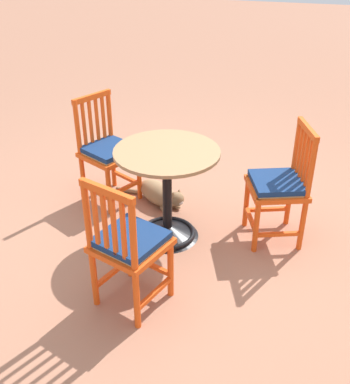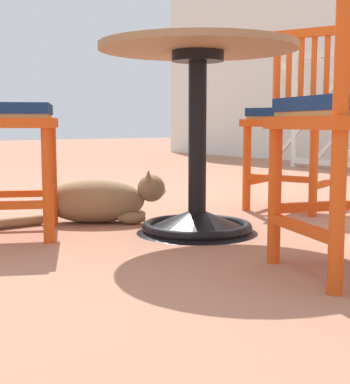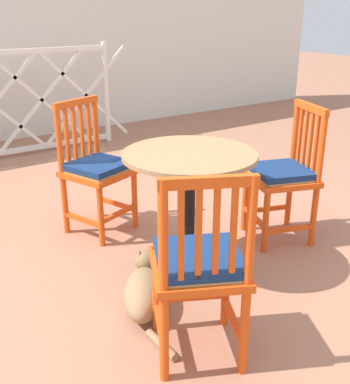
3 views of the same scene
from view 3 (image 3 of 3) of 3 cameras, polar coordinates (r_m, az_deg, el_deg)
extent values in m
plane|color=#A36B51|center=(2.95, -1.71, -8.96)|extent=(24.00, 24.00, 0.00)
cylinder|color=silver|center=(5.61, -8.21, 11.64)|extent=(0.06, 0.06, 1.12)
cube|color=silver|center=(5.32, -15.65, 10.56)|extent=(1.02, 0.02, 1.02)
cube|color=silver|center=(5.50, -10.61, 11.31)|extent=(1.02, 0.02, 1.02)
cube|color=silver|center=(5.32, -15.65, 10.56)|extent=(1.02, 0.02, 1.02)
cube|color=silver|center=(5.50, -10.61, 11.31)|extent=(1.02, 0.02, 1.02)
cone|color=black|center=(2.93, 1.62, -8.13)|extent=(0.48, 0.48, 0.10)
torus|color=black|center=(2.94, 1.61, -8.55)|extent=(0.44, 0.44, 0.04)
cylinder|color=black|center=(2.78, 1.69, -2.34)|extent=(0.07, 0.07, 0.66)
cylinder|color=black|center=(2.67, 1.76, 3.81)|extent=(0.20, 0.20, 0.04)
cylinder|color=#9E754C|center=(2.66, 1.77, 4.48)|extent=(0.76, 0.76, 0.02)
cylinder|color=#E04C14|center=(2.33, -2.25, -11.60)|extent=(0.04, 0.04, 0.45)
cylinder|color=#E04C14|center=(2.38, 6.10, -10.96)|extent=(0.04, 0.04, 0.45)
cylinder|color=#E04C14|center=(1.92, -1.38, -11.33)|extent=(0.04, 0.04, 0.91)
cylinder|color=#E04C14|center=(1.98, 8.64, -10.51)|extent=(0.04, 0.04, 0.91)
cube|color=#E04C14|center=(2.24, -1.79, -15.79)|extent=(0.18, 0.32, 0.03)
cube|color=#E04C14|center=(2.29, 7.01, -15.01)|extent=(0.18, 0.32, 0.03)
cube|color=#E04C14|center=(2.38, 1.95, -12.42)|extent=(0.32, 0.18, 0.03)
cube|color=#E04C14|center=(2.09, 2.81, -9.03)|extent=(0.54, 0.54, 0.04)
cube|color=tan|center=(2.08, 2.82, -8.51)|extent=(0.47, 0.47, 0.02)
cube|color=#E04C14|center=(1.81, 0.71, -5.19)|extent=(0.03, 0.03, 0.39)
cube|color=#E04C14|center=(1.82, 2.83, -5.06)|extent=(0.03, 0.03, 0.39)
cube|color=#E04C14|center=(1.84, 4.93, -4.93)|extent=(0.03, 0.03, 0.39)
cube|color=#E04C14|center=(1.85, 6.99, -4.79)|extent=(0.03, 0.03, 0.39)
cube|color=#E04C14|center=(1.75, 4.05, 1.19)|extent=(0.35, 0.20, 0.04)
cube|color=navy|center=(2.07, 2.83, -7.79)|extent=(0.48, 0.48, 0.04)
cylinder|color=#E04C14|center=(3.08, 10.78, -3.31)|extent=(0.04, 0.04, 0.45)
cylinder|color=#E04C14|center=(3.36, 8.35, -0.98)|extent=(0.04, 0.04, 0.45)
cylinder|color=#E04C14|center=(3.15, 16.68, 1.24)|extent=(0.04, 0.04, 0.91)
cylinder|color=#E04C14|center=(3.43, 13.82, 3.15)|extent=(0.04, 0.04, 0.91)
cube|color=#E04C14|center=(3.19, 13.46, -4.33)|extent=(0.33, 0.14, 0.03)
cube|color=#E04C14|center=(3.46, 10.88, -2.00)|extent=(0.33, 0.14, 0.03)
cube|color=#E04C14|center=(3.24, 9.45, -2.98)|extent=(0.14, 0.33, 0.03)
cube|color=#E04C14|center=(3.21, 12.51, 1.62)|extent=(0.51, 0.51, 0.04)
cube|color=tan|center=(3.21, 12.54, 1.99)|extent=(0.45, 0.45, 0.02)
cube|color=#E04C14|center=(3.14, 16.49, 5.52)|extent=(0.03, 0.03, 0.39)
cube|color=#E04C14|center=(3.19, 15.87, 5.86)|extent=(0.03, 0.03, 0.39)
cube|color=#E04C14|center=(3.25, 15.28, 6.18)|extent=(0.03, 0.03, 0.39)
cube|color=#E04C14|center=(3.31, 14.71, 6.49)|extent=(0.03, 0.03, 0.39)
cube|color=#E04C14|center=(3.17, 15.95, 9.67)|extent=(0.16, 0.37, 0.04)
cube|color=navy|center=(3.20, 12.58, 2.50)|extent=(0.46, 0.46, 0.04)
cylinder|color=#E04C14|center=(3.37, -4.85, -0.76)|extent=(0.04, 0.04, 0.45)
cylinder|color=#E04C14|center=(3.14, -8.86, -2.65)|extent=(0.04, 0.04, 0.45)
cylinder|color=#E04C14|center=(3.51, -9.22, 3.95)|extent=(0.04, 0.04, 0.91)
cylinder|color=#E04C14|center=(3.29, -13.35, 2.46)|extent=(0.04, 0.04, 0.91)
cube|color=#E04C14|center=(3.51, -6.93, -1.43)|extent=(0.14, 0.33, 0.03)
cube|color=#E04C14|center=(3.29, -10.91, -3.29)|extent=(0.14, 0.33, 0.03)
cube|color=#E04C14|center=(3.27, -6.74, -2.56)|extent=(0.33, 0.14, 0.03)
cube|color=#E04C14|center=(3.29, -9.14, 2.33)|extent=(0.51, 0.51, 0.04)
cube|color=tan|center=(3.28, -9.16, 2.70)|extent=(0.45, 0.45, 0.02)
cube|color=#E04C14|center=(3.41, -10.25, 7.27)|extent=(0.03, 0.03, 0.39)
cube|color=#E04C14|center=(3.36, -11.07, 7.03)|extent=(0.03, 0.03, 0.39)
cube|color=#E04C14|center=(3.32, -11.92, 6.77)|extent=(0.03, 0.03, 0.39)
cube|color=#E04C14|center=(3.27, -12.80, 6.51)|extent=(0.03, 0.03, 0.39)
cube|color=#E04C14|center=(3.29, -11.77, 10.44)|extent=(0.37, 0.16, 0.04)
cube|color=navy|center=(3.27, -9.20, 3.19)|extent=(0.46, 0.46, 0.04)
ellipsoid|color=#8E704C|center=(2.54, -3.81, -12.03)|extent=(0.41, 0.48, 0.19)
ellipsoid|color=silver|center=(2.63, -3.69, -11.01)|extent=(0.22, 0.23, 0.14)
sphere|color=#8E704C|center=(2.72, -3.56, -8.17)|extent=(0.12, 0.12, 0.12)
ellipsoid|color=silver|center=(2.77, -3.51, -7.95)|extent=(0.07, 0.07, 0.04)
cone|color=#8E704C|center=(2.69, -4.28, -7.29)|extent=(0.04, 0.04, 0.04)
cone|color=#8E704C|center=(2.68, -2.91, -7.29)|extent=(0.04, 0.04, 0.04)
ellipsoid|color=#8E704C|center=(2.72, -4.77, -11.28)|extent=(0.11, 0.13, 0.05)
ellipsoid|color=#8E704C|center=(2.71, -2.40, -11.30)|extent=(0.11, 0.13, 0.05)
cylinder|color=#8E704C|center=(2.33, -1.61, -17.76)|extent=(0.04, 0.22, 0.04)
camera|label=1|loc=(5.29, 24.53, 26.76)|focal=43.95mm
camera|label=2|loc=(3.46, 41.28, -1.99)|focal=52.96mm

